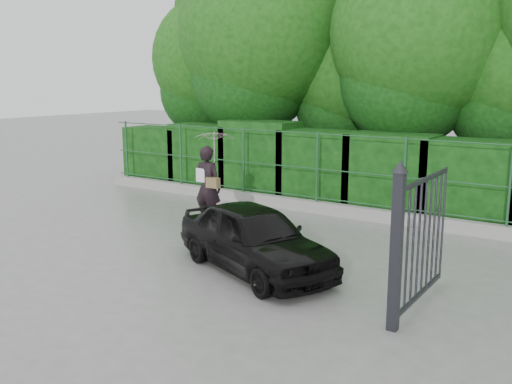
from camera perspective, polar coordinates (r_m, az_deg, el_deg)
The scene contains 8 objects.
ground at distance 11.49m, azimuth -6.39°, elevation -6.08°, with size 80.00×80.00×0.00m, color gray.
kerb at distance 15.05m, azimuth 4.69°, elevation -1.32°, with size 14.00×0.25×0.30m, color #9E9E99.
fence at distance 14.76m, azimuth 5.51°, elevation 2.56°, with size 14.13×0.06×1.80m.
hedge at distance 15.75m, azimuth 6.61°, elevation 2.41°, with size 14.20×1.20×2.22m.
trees at distance 17.21m, azimuth 13.84°, elevation 14.93°, with size 17.10×6.15×8.08m.
gate at distance 8.34m, azimuth 14.99°, elevation -4.57°, with size 0.22×2.33×2.36m.
woman at distance 13.30m, azimuth -4.52°, elevation 2.67°, with size 0.99×0.97×2.24m.
car at distance 10.22m, azimuth -0.15°, elevation -4.61°, with size 1.45×3.60×1.23m, color black.
Camera 1 is at (7.12, -8.36, 3.39)m, focal length 40.00 mm.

